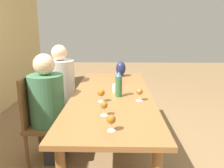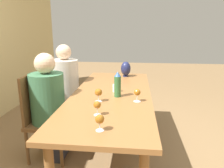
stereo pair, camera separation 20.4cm
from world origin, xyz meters
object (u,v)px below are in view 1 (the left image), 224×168
(water_bottle, at_px, (119,85))
(wine_glass_3, at_px, (104,106))
(wine_glass_2, at_px, (140,92))
(water_tumbler, at_px, (115,88))
(wine_glass_1, at_px, (101,93))
(vase, at_px, (121,69))
(wine_glass_0, at_px, (111,120))
(person_far, at_px, (62,89))
(chair_near, at_px, (41,118))
(person_near, at_px, (49,106))
(chair_far, at_px, (56,100))

(water_bottle, height_order, wine_glass_3, water_bottle)
(wine_glass_2, bearing_deg, water_tumbler, 37.45)
(wine_glass_1, distance_m, wine_glass_3, 0.35)
(vase, height_order, wine_glass_3, vase)
(water_tumbler, bearing_deg, wine_glass_0, 178.77)
(wine_glass_0, relative_size, person_far, 0.10)
(water_bottle, bearing_deg, wine_glass_3, 166.60)
(water_tumbler, height_order, person_far, person_far)
(wine_glass_3, distance_m, person_far, 1.31)
(wine_glass_1, xyz_separation_m, chair_near, (0.16, 0.68, -0.34))
(vase, distance_m, wine_glass_1, 1.18)
(person_far, bearing_deg, wine_glass_1, -143.29)
(wine_glass_1, distance_m, wine_glass_2, 0.38)
(water_tumbler, xyz_separation_m, person_near, (-0.20, 0.72, -0.16))
(chair_near, height_order, person_near, person_near)
(vase, height_order, chair_near, vase)
(wine_glass_3, relative_size, chair_far, 0.13)
(water_bottle, distance_m, wine_glass_2, 0.25)
(vase, distance_m, wine_glass_3, 1.52)
(wine_glass_2, xyz_separation_m, chair_near, (0.12, 1.06, -0.34))
(water_bottle, height_order, wine_glass_2, water_bottle)
(wine_glass_2, bearing_deg, vase, 8.48)
(wine_glass_1, relative_size, wine_glass_2, 1.02)
(water_tumbler, height_order, wine_glass_0, wine_glass_0)
(vase, height_order, wine_glass_2, vase)
(wine_glass_0, relative_size, person_near, 0.10)
(water_tumbler, distance_m, person_near, 0.76)
(water_bottle, bearing_deg, chair_far, 54.47)
(vase, bearing_deg, wine_glass_2, -171.52)
(wine_glass_0, xyz_separation_m, person_far, (1.41, 0.70, -0.18))
(wine_glass_1, relative_size, person_far, 0.10)
(person_far, bearing_deg, water_bottle, -128.69)
(wine_glass_0, distance_m, wine_glass_3, 0.29)
(chair_far, height_order, person_near, person_near)
(vase, distance_m, person_near, 1.30)
(water_tumbler, relative_size, chair_near, 0.09)
(person_near, distance_m, person_far, 0.62)
(vase, xyz_separation_m, chair_far, (-0.38, 0.89, -0.37))
(wine_glass_3, xyz_separation_m, chair_far, (1.13, 0.72, -0.34))
(water_bottle, distance_m, vase, 0.99)
(wine_glass_2, bearing_deg, wine_glass_3, 139.30)
(vase, xyz_separation_m, wine_glass_0, (-1.79, 0.10, -0.03))
(wine_glass_0, xyz_separation_m, chair_near, (0.78, 0.79, -0.33))
(wine_glass_2, height_order, person_near, person_near)
(vase, relative_size, wine_glass_0, 1.84)
(vase, relative_size, wine_glass_1, 1.70)
(wine_glass_2, distance_m, chair_far, 1.34)
(wine_glass_0, height_order, wine_glass_3, wine_glass_3)
(wine_glass_2, xyz_separation_m, chair_far, (0.74, 1.06, -0.34))
(wine_glass_2, relative_size, person_far, 0.10)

